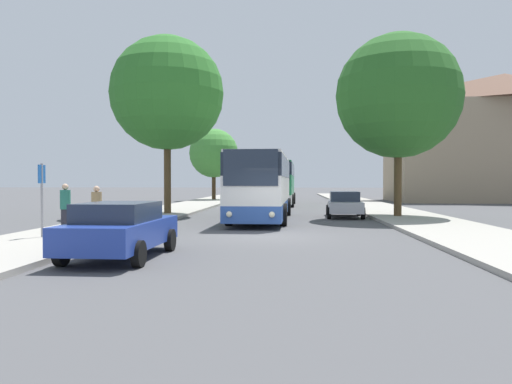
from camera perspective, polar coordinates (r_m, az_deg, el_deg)
name	(u,v)px	position (r m, az deg, el deg)	size (l,w,h in m)	color
ground_plane	(270,237)	(17.78, 1.60, -5.11)	(300.00, 300.00, 0.00)	#4C4C4F
sidewalk_left	(78,233)	(19.34, -19.67, -4.45)	(4.00, 120.00, 0.15)	#A39E93
sidewalk_right	(472,236)	(18.85, 23.46, -4.62)	(4.00, 120.00, 0.15)	#A39E93
building_right_background	(504,138)	(54.99, 26.50, 5.58)	(21.54, 10.24, 12.58)	gray
bus_front	(262,186)	(25.40, 0.73, 0.72)	(2.94, 11.77, 3.26)	#2D519E
bus_middle	(277,183)	(41.09, 2.44, 1.08)	(3.09, 10.51, 3.53)	silver
parked_car_left_curb	(120,229)	(13.18, -15.23, -4.07)	(2.12, 4.40, 1.43)	#233D9E
parked_car_right_near	(344,204)	(27.85, 10.08, -1.33)	(2.13, 4.67, 1.41)	#B7B7BC
bus_stop_sign	(42,191)	(17.61, -23.28, 0.09)	(0.08, 0.45, 2.40)	gray
pedestrian_waiting_near	(97,209)	(18.55, -17.75, -1.87)	(0.36, 0.36, 1.65)	#23232D
pedestrian_waiting_far	(65,208)	(19.00, -20.96, -1.69)	(0.36, 0.36, 1.73)	#23232D
tree_left_near	(167,93)	(29.48, -10.12, 11.03)	(6.49, 6.49, 10.11)	#513D23
tree_left_far	(214,153)	(51.15, -4.85, 4.43)	(4.98, 4.98, 7.21)	#47331E
tree_right_near	(398,96)	(27.69, 15.95, 10.49)	(6.54, 6.54, 9.58)	#513D23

